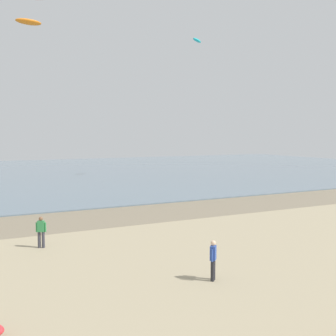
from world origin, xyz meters
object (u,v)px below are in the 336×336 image
at_px(person_right_flank, 213,259).
at_px(person_mid_beach, 41,231).
at_px(kite_aloft_4, 197,40).
at_px(kite_aloft_6, 29,22).

bearing_deg(person_right_flank, person_mid_beach, 122.19).
bearing_deg(kite_aloft_4, person_mid_beach, -173.77).
distance_m(person_right_flank, kite_aloft_6, 35.84).
xyz_separation_m(person_right_flank, kite_aloft_4, (21.10, 36.19, 18.09)).
xyz_separation_m(person_mid_beach, kite_aloft_6, (3.49, 23.01, 16.77)).
bearing_deg(kite_aloft_6, person_right_flank, 82.09).
distance_m(person_mid_beach, person_right_flank, 10.17).
bearing_deg(person_right_flank, kite_aloft_4, 59.75).
height_order(person_right_flank, kite_aloft_6, kite_aloft_6).
xyz_separation_m(person_mid_beach, person_right_flank, (5.42, -8.61, 0.00)).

